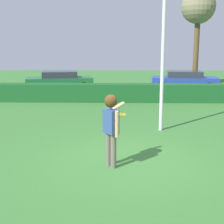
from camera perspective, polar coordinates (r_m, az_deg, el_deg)
The scene contains 8 objects.
ground_plane at distance 8.29m, azimuth 2.13°, elevation -8.70°, with size 60.00×60.00×0.00m, color #397332.
person at distance 7.60m, azimuth -0.13°, elevation -1.86°, with size 0.55×0.81×1.77m.
frisbee at distance 8.01m, azimuth 1.60°, elevation -0.51°, with size 0.26×0.26×0.04m.
lamppost at distance 10.94m, azimuth 9.20°, elevation 15.17°, with size 0.24×0.24×6.50m.
hedge_row at distance 16.75m, azimuth 1.81°, elevation 3.44°, with size 27.47×0.90×0.92m, color #195425.
parked_car_green at distance 21.13m, azimuth -9.31°, elevation 5.66°, with size 4.46×2.54×1.25m.
parked_car_blue at distance 21.59m, azimuth 12.73°, elevation 5.66°, with size 4.34×2.13×1.25m.
oak_tree at distance 23.63m, azimuth 15.09°, elevation 17.31°, with size 2.32×2.32×6.63m.
Camera 1 is at (-0.11, -7.76, 2.91)m, focal length 51.39 mm.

